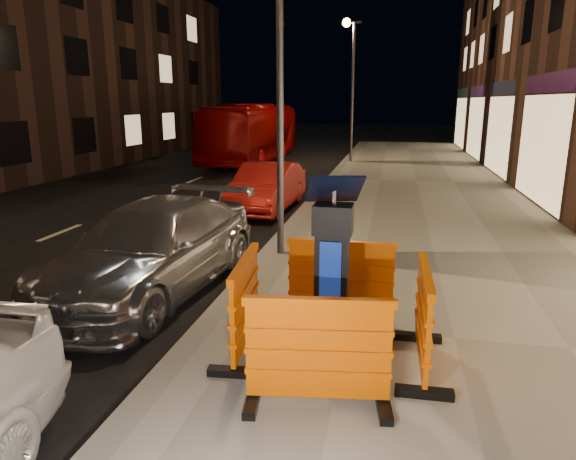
% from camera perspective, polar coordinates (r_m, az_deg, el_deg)
% --- Properties ---
extents(ground_plane, '(120.00, 120.00, 0.00)m').
position_cam_1_polar(ground_plane, '(6.82, -8.45, -10.71)').
color(ground_plane, black).
rests_on(ground_plane, ground).
extents(sidewalk, '(6.00, 60.00, 0.15)m').
position_cam_1_polar(sidewalk, '(6.47, 17.97, -11.97)').
color(sidewalk, gray).
rests_on(sidewalk, ground).
extents(kerb, '(0.30, 60.00, 0.15)m').
position_cam_1_polar(kerb, '(6.79, -8.48, -10.13)').
color(kerb, slate).
rests_on(kerb, ground).
extents(parking_kiosk, '(0.62, 0.62, 1.88)m').
position_cam_1_polar(parking_kiosk, '(5.38, 4.91, -4.95)').
color(parking_kiosk, black).
rests_on(parking_kiosk, sidewalk).
extents(barrier_front, '(1.41, 0.74, 1.05)m').
position_cam_1_polar(barrier_front, '(4.68, 3.37, -13.54)').
color(barrier_front, '#E95D00').
rests_on(barrier_front, sidewalk).
extents(barrier_back, '(1.35, 0.56, 1.05)m').
position_cam_1_polar(barrier_back, '(6.41, 5.85, -5.73)').
color(barrier_back, '#E95D00').
rests_on(barrier_back, sidewalk).
extents(barrier_kerbside, '(0.67, 1.39, 1.05)m').
position_cam_1_polar(barrier_kerbside, '(5.71, -4.79, -8.27)').
color(barrier_kerbside, '#E95D00').
rests_on(barrier_kerbside, sidewalk).
extents(barrier_bldgside, '(0.58, 1.36, 1.05)m').
position_cam_1_polar(barrier_bldgside, '(5.52, 14.79, -9.55)').
color(barrier_bldgside, '#E95D00').
rests_on(barrier_bldgside, sidewalk).
extents(car_silver, '(2.32, 4.77, 1.34)m').
position_cam_1_polar(car_silver, '(8.28, -14.50, -6.44)').
color(car_silver, '#BABABF').
rests_on(car_silver, ground).
extents(car_red, '(1.47, 3.84, 1.25)m').
position_cam_1_polar(car_red, '(13.81, -2.37, 2.24)').
color(car_red, '#AA1914').
rests_on(car_red, ground).
extents(bus_doubledecker, '(2.35, 9.76, 2.71)m').
position_cam_1_polar(bus_doubledecker, '(25.15, -3.88, 7.63)').
color(bus_doubledecker, '#990606').
rests_on(bus_doubledecker, ground).
extents(street_lamp_mid, '(0.12, 0.12, 6.00)m').
position_cam_1_polar(street_lamp_mid, '(9.01, -0.90, 16.07)').
color(street_lamp_mid, '#3F3F44').
rests_on(street_lamp_mid, sidewalk).
extents(street_lamp_far, '(0.12, 0.12, 6.00)m').
position_cam_1_polar(street_lamp_far, '(23.87, 7.17, 14.78)').
color(street_lamp_far, '#3F3F44').
rests_on(street_lamp_far, sidewalk).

